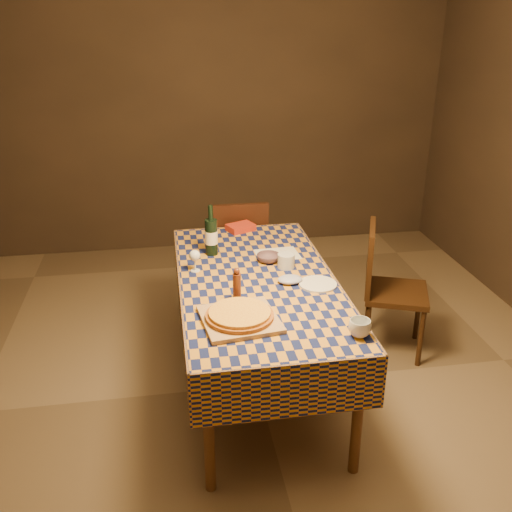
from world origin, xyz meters
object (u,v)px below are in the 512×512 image
Objects in this scene: dining_table at (257,290)px; cutting_board at (240,319)px; wine_bottle at (211,236)px; pizza at (240,314)px; bowl at (269,258)px; chair_right at (385,283)px; white_plate at (318,284)px; chair_far at (239,249)px.

cutting_board is (-0.17, -0.49, 0.09)m from dining_table.
pizza is at bearing -86.19° from wine_bottle.
cutting_board is 0.79m from bowl.
pizza reaches higher than cutting_board.
pizza is 1.41m from chair_right.
dining_table is at bearing 70.25° from cutting_board.
dining_table is 8.25× the size of white_plate.
bowl is at bearing 120.07° from white_plate.
chair_right is at bearing 4.08° from bowl.
bowl is at bearing -175.92° from chair_right.
wine_bottle is at bearing -112.70° from chair_far.
pizza is 2.64× the size of bowl.
dining_table is 4.57× the size of pizza.
cutting_board is at bearing 90.00° from pizza.
dining_table is 1.09m from chair_far.
pizza is at bearing -109.75° from dining_table.
cutting_board is 0.41× the size of chair_right.
white_plate is (0.51, 0.35, -0.03)m from pizza.
cutting_board is 0.62m from white_plate.
chair_far is (0.21, 1.56, -0.26)m from cutting_board.
chair_far is at bearing 139.90° from chair_right.
cutting_board is at bearing -97.65° from chair_far.
chair_right is (1.12, 0.79, -0.26)m from cutting_board.
cutting_board is at bearing -146.01° from white_plate.
cutting_board is 0.92m from wine_bottle.
pizza is at bearing -90.00° from cutting_board.
pizza is 0.79m from bowl.
dining_table is 0.53m from wine_bottle.
wine_bottle is 0.36× the size of chair_far.
cutting_board is 2.51× the size of bowl.
chair_far is at bearing 82.35° from cutting_board.
dining_table is 1.98× the size of chair_far.
chair_right is (0.84, 0.06, -0.27)m from bowl.
wine_bottle reaches higher than dining_table.
pizza is 1.19× the size of wine_bottle.
pizza is at bearing -144.87° from chair_right.
chair_right reaches higher than cutting_board.
white_plate is 1.28m from chair_far.
chair_far reaches higher than white_plate.
white_plate is at bearing -143.93° from chair_right.
bowl is 0.45× the size of wine_bottle.
cutting_board is at bearing -109.75° from dining_table.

